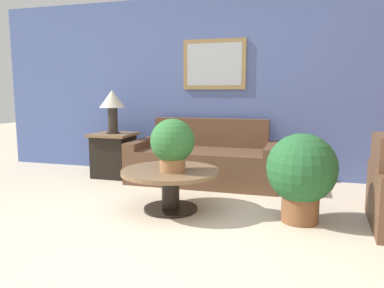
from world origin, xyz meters
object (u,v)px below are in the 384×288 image
at_px(couch_main, 205,162).
at_px(side_table, 114,154).
at_px(coffee_table, 171,181).
at_px(potted_plant_floor, 301,172).
at_px(table_lamp, 112,103).
at_px(potted_plant_on_table, 172,143).

relative_size(couch_main, side_table, 3.18).
relative_size(coffee_table, potted_plant_floor, 1.20).
bearing_deg(coffee_table, side_table, 136.66).
distance_m(side_table, potted_plant_floor, 2.92).
bearing_deg(table_lamp, potted_plant_on_table, -43.70).
relative_size(potted_plant_on_table, potted_plant_floor, 0.63).
relative_size(coffee_table, table_lamp, 1.65).
height_order(side_table, potted_plant_floor, potted_plant_floor).
bearing_deg(potted_plant_on_table, side_table, 136.30).
bearing_deg(couch_main, table_lamp, -177.88).
bearing_deg(coffee_table, table_lamp, 136.66).
xyz_separation_m(couch_main, potted_plant_floor, (1.27, -1.29, 0.20)).
distance_m(coffee_table, potted_plant_floor, 1.32).
bearing_deg(potted_plant_floor, coffee_table, -179.24).
distance_m(potted_plant_on_table, potted_plant_floor, 1.28).
relative_size(side_table, potted_plant_floor, 0.74).
xyz_separation_m(coffee_table, table_lamp, (-1.33, 1.26, 0.76)).
xyz_separation_m(potted_plant_on_table, potted_plant_floor, (1.26, 0.08, -0.24)).
bearing_deg(table_lamp, side_table, 116.57).
xyz_separation_m(side_table, table_lamp, (0.00, -0.00, 0.75)).
bearing_deg(potted_plant_on_table, coffee_table, 127.22).
xyz_separation_m(couch_main, coffee_table, (-0.03, -1.31, 0.03)).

